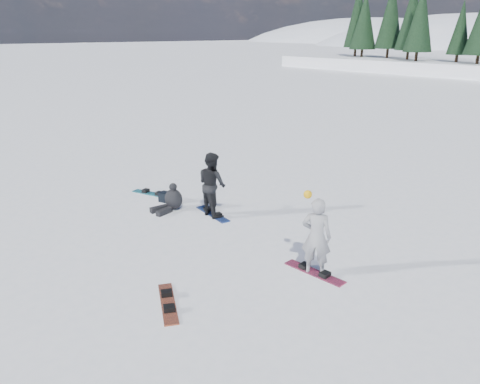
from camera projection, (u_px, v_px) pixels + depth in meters
The scene contains 9 objects.
ground at pixel (249, 283), 10.01m from camera, with size 420.00×420.00×0.00m, color white.
snowboarder_woman at pixel (316, 236), 10.11m from camera, with size 0.77×0.70×1.92m.
snowboarder_man at pixel (212, 184), 13.43m from camera, with size 0.91×0.71×1.87m, color black.
seated_rider at pixel (172, 200), 14.01m from camera, with size 0.63×1.00×0.82m.
gear_bag at pixel (167, 197), 14.72m from camera, with size 0.45×0.30×0.30m, color black.
snowboard_woman at pixel (314, 273), 10.40m from camera, with size 1.50×0.28×0.03m, color #9C2244.
snowboard_man at pixel (213, 214), 13.73m from camera, with size 1.50×0.28×0.03m, color navy.
snowboard_loose_b at pixel (168, 303), 9.22m from camera, with size 1.50×0.28×0.03m, color #943C20.
snowboard_loose_c at pixel (152, 194), 15.42m from camera, with size 1.50×0.28×0.03m, color teal.
Camera 1 is at (6.50, -5.97, 5.10)m, focal length 35.00 mm.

